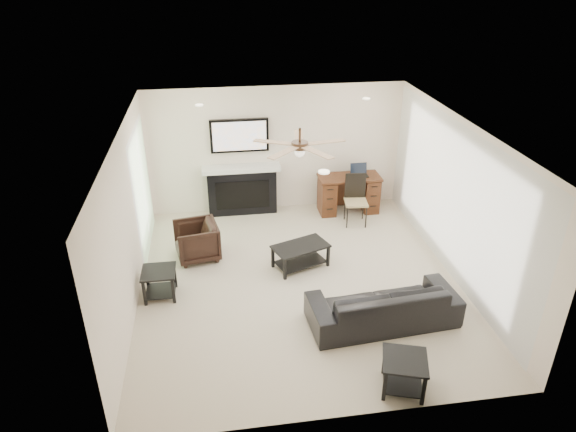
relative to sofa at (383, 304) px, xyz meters
name	(u,v)px	position (x,y,z in m)	size (l,w,h in m)	color
room_shell	(312,182)	(-0.80, 1.26, 1.38)	(5.50, 5.54, 2.52)	beige
sofa	(383,304)	(0.00, 0.00, 0.00)	(2.09, 0.82, 0.61)	black
armchair	(197,241)	(-2.60, 2.15, 0.02)	(0.69, 0.71, 0.65)	black
coffee_table	(300,256)	(-0.90, 1.60, -0.11)	(0.90, 0.50, 0.40)	black
end_table_near	(403,374)	(-0.15, -1.25, -0.08)	(0.52, 0.52, 0.45)	black
end_table_left	(160,283)	(-3.15, 1.10, -0.08)	(0.50, 0.50, 0.45)	black
fireplace_unit	(241,168)	(-1.71, 3.76, 0.65)	(1.52, 0.34, 1.91)	black
desk	(348,194)	(0.41, 3.51, 0.07)	(1.22, 0.56, 0.76)	#371E0D
desk_chair	(356,201)	(0.41, 2.96, 0.18)	(0.42, 0.44, 0.97)	black
laptop	(360,171)	(0.61, 3.49, 0.57)	(0.33, 0.24, 0.23)	black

